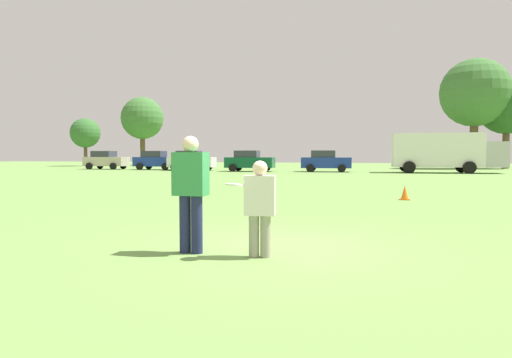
{
  "coord_description": "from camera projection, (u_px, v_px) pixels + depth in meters",
  "views": [
    {
      "loc": [
        1.67,
        -7.11,
        1.52
      ],
      "look_at": [
        -0.23,
        -0.09,
        1.12
      ],
      "focal_mm": 31.87,
      "sensor_mm": 36.0,
      "label": 1
    }
  ],
  "objects": [
    {
      "name": "tree_east_birch",
      "position": [
        507.0,
        107.0,
        47.2
      ],
      "size": [
        5.77,
        5.77,
        9.38
      ],
      "color": "brown",
      "rests_on": "ground"
    },
    {
      "name": "player_defender",
      "position": [
        260.0,
        204.0,
        6.65
      ],
      "size": [
        0.48,
        0.32,
        1.42
      ],
      "color": "gray",
      "rests_on": "ground"
    },
    {
      "name": "player_thrower",
      "position": [
        191.0,
        187.0,
        6.92
      ],
      "size": [
        0.51,
        0.29,
        1.79
      ],
      "color": "#1E234C",
      "rests_on": "ground"
    },
    {
      "name": "parked_car_center",
      "position": [
        191.0,
        161.0,
        41.64
      ],
      "size": [
        4.29,
        2.38,
        1.82
      ],
      "color": "silver",
      "rests_on": "ground"
    },
    {
      "name": "tree_center_elm",
      "position": [
        475.0,
        93.0,
        46.89
      ],
      "size": [
        6.99,
        6.99,
        11.37
      ],
      "color": "brown",
      "rests_on": "ground"
    },
    {
      "name": "tree_west_oak",
      "position": [
        85.0,
        133.0,
        57.38
      ],
      "size": [
        3.72,
        3.72,
        6.04
      ],
      "color": "brown",
      "rests_on": "ground"
    },
    {
      "name": "parked_car_near_left",
      "position": [
        106.0,
        160.0,
        45.44
      ],
      "size": [
        4.29,
        2.38,
        1.82
      ],
      "color": "#B7AD99",
      "rests_on": "ground"
    },
    {
      "name": "frisbee",
      "position": [
        235.0,
        185.0,
        6.56
      ],
      "size": [
        0.27,
        0.27,
        0.05
      ],
      "color": "white"
    },
    {
      "name": "parked_car_mid_left",
      "position": [
        156.0,
        160.0,
        43.99
      ],
      "size": [
        4.29,
        2.38,
        1.82
      ],
      "color": "navy",
      "rests_on": "ground"
    },
    {
      "name": "parked_car_mid_right",
      "position": [
        249.0,
        161.0,
        39.58
      ],
      "size": [
        4.29,
        2.38,
        1.82
      ],
      "color": "#0C4C2D",
      "rests_on": "ground"
    },
    {
      "name": "box_truck",
      "position": [
        445.0,
        151.0,
        36.43
      ],
      "size": [
        8.61,
        3.29,
        3.18
      ],
      "color": "white",
      "rests_on": "ground"
    },
    {
      "name": "ground_plane",
      "position": [
        271.0,
        248.0,
        7.37
      ],
      "size": [
        144.8,
        144.8,
        0.0
      ],
      "primitive_type": "plane",
      "color": "#6B9347"
    },
    {
      "name": "traffic_cone",
      "position": [
        405.0,
        193.0,
        15.05
      ],
      "size": [
        0.32,
        0.32,
        0.48
      ],
      "color": "#D8590C",
      "rests_on": "ground"
    },
    {
      "name": "parked_car_near_right",
      "position": [
        326.0,
        161.0,
        38.74
      ],
      "size": [
        4.29,
        2.38,
        1.82
      ],
      "color": "navy",
      "rests_on": "ground"
    },
    {
      "name": "tree_west_maple",
      "position": [
        142.0,
        118.0,
        61.09
      ],
      "size": [
        5.65,
        5.65,
        9.18
      ],
      "color": "brown",
      "rests_on": "ground"
    }
  ]
}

